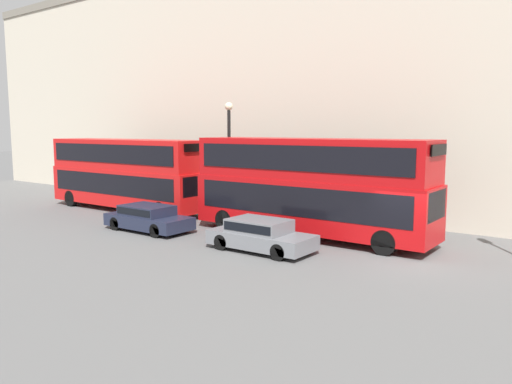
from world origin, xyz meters
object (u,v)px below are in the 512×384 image
car_hatchback (148,217)px  pedestrian (344,214)px  car_dark_sedan (260,234)px  bus_second_in_queue (127,171)px  bus_leading (310,183)px

car_hatchback → pedestrian: pedestrian is taller
car_hatchback → pedestrian: bearing=-53.7°
pedestrian → car_dark_sedan: bearing=170.8°
bus_second_in_queue → car_dark_sedan: size_ratio=2.65×
car_dark_sedan → pedestrian: (5.53, -0.90, 0.13)m
car_dark_sedan → pedestrian: pedestrian is taller
bus_leading → car_hatchback: (-3.40, 6.87, -1.77)m
car_hatchback → pedestrian: (5.53, -7.51, 0.15)m
car_hatchback → pedestrian: size_ratio=2.50×
bus_second_in_queue → bus_leading: bearing=-90.0°
bus_leading → car_dark_sedan: bearing=175.8°
pedestrian → bus_leading: bearing=163.1°
car_dark_sedan → car_hatchback: 6.62m
pedestrian → car_hatchback: bearing=126.3°
bus_second_in_queue → car_hatchback: bus_second_in_queue is taller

